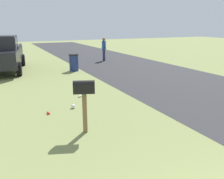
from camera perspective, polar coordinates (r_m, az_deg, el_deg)
road_asphalt at (r=10.35m, az=21.96°, el=-0.31°), size 60.00×6.32×0.01m
mailbox at (r=5.68m, az=-6.96°, el=-0.38°), size 0.37×0.56×1.36m
pickup_truck at (r=14.90m, az=-25.66°, el=8.22°), size 5.37×2.76×2.09m
trash_bin at (r=13.93m, az=-9.46°, el=6.66°), size 0.56×0.56×1.01m
pedestrian at (r=17.65m, az=-2.03°, el=10.40°), size 0.49×0.30×1.75m
litter_bottle_midfield_a at (r=8.88m, az=-7.73°, el=-1.61°), size 0.17×0.23×0.07m
litter_bag_by_mailbox at (r=7.72m, az=-9.65°, el=-4.11°), size 0.14×0.14×0.14m
litter_can_midfield_b at (r=7.40m, az=-15.56°, el=-5.68°), size 0.13×0.09×0.07m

